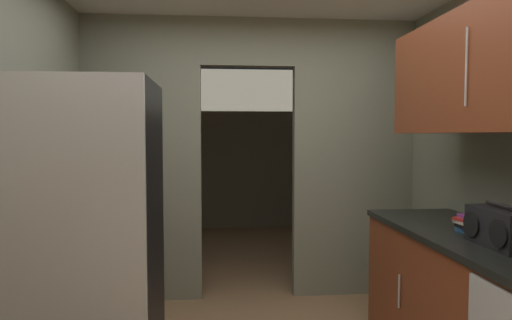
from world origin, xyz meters
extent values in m
cube|color=gray|center=(-0.99, 1.72, 1.28)|extent=(1.04, 0.12, 2.55)
cube|color=gray|center=(0.94, 1.72, 1.28)|extent=(1.12, 0.12, 2.55)
cube|color=gray|center=(-0.04, 1.72, 2.34)|extent=(0.85, 0.12, 0.43)
cube|color=gray|center=(0.00, 4.87, 1.28)|extent=(3.01, 0.10, 2.55)
cube|color=gray|center=(-1.46, 3.30, 1.28)|extent=(0.10, 3.15, 2.55)
cube|color=gray|center=(1.46, 3.30, 1.28)|extent=(0.10, 3.15, 2.55)
cube|color=black|center=(-1.10, 0.15, 0.90)|extent=(0.85, 0.69, 1.79)
cube|color=#B7BABC|center=(-1.10, -0.21, 0.90)|extent=(0.85, 0.03, 1.79)
cube|color=black|center=(1.17, -0.09, 0.90)|extent=(0.66, 2.18, 0.04)
cylinder|color=#B7BABC|center=(0.85, 0.39, 0.48)|extent=(0.01, 0.01, 0.22)
cube|color=brown|center=(1.17, -0.09, 1.86)|extent=(0.34, 1.97, 0.70)
cylinder|color=#B7BABC|center=(0.99, -0.09, 1.86)|extent=(0.01, 0.01, 0.42)
cube|color=black|center=(1.14, -0.20, 1.01)|extent=(0.18, 0.39, 0.20)
cylinder|color=#262626|center=(1.14, -0.20, 1.13)|extent=(0.02, 0.27, 0.02)
cylinder|color=black|center=(1.05, -0.32, 1.01)|extent=(0.01, 0.14, 0.14)
cylinder|color=black|center=(1.05, -0.09, 1.01)|extent=(0.01, 0.14, 0.14)
cube|color=#2D609E|center=(1.17, 0.15, 0.93)|extent=(0.11, 0.13, 0.03)
cube|color=black|center=(1.16, 0.14, 0.96)|extent=(0.11, 0.15, 0.03)
cube|color=beige|center=(1.16, 0.14, 0.98)|extent=(0.13, 0.13, 0.02)
cube|color=red|center=(1.16, 0.15, 1.00)|extent=(0.14, 0.13, 0.02)
cube|color=#8C3893|center=(1.17, 0.14, 1.01)|extent=(0.11, 0.15, 0.02)
camera|label=1|loc=(-0.33, -2.38, 1.50)|focal=31.43mm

